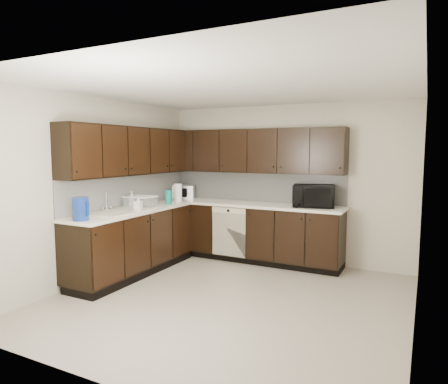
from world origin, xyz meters
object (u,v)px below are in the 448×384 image
object	(u,v)px
storage_bin	(141,202)
microwave	(314,196)
sink	(118,217)
toaster_oven	(184,192)
blue_pitcher	(81,209)

from	to	relation	value
storage_bin	microwave	bearing A→B (deg)	27.55
sink	storage_bin	size ratio (longest dim) A/B	2.01
sink	microwave	xyz separation A→B (m)	(2.24, 1.72, 0.22)
toaster_oven	blue_pitcher	xyz separation A→B (m)	(0.10, -2.45, 0.03)
storage_bin	blue_pitcher	distance (m)	1.22
sink	microwave	size ratio (longest dim) A/B	1.38
blue_pitcher	toaster_oven	bearing A→B (deg)	104.23
sink	toaster_oven	bearing A→B (deg)	92.25
toaster_oven	blue_pitcher	bearing A→B (deg)	-109.89
blue_pitcher	storage_bin	bearing A→B (deg)	105.24
microwave	blue_pitcher	distance (m)	3.27
microwave	blue_pitcher	size ratio (longest dim) A/B	2.10
toaster_oven	blue_pitcher	size ratio (longest dim) A/B	1.29
sink	microwave	world-z (taller)	microwave
microwave	blue_pitcher	world-z (taller)	microwave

